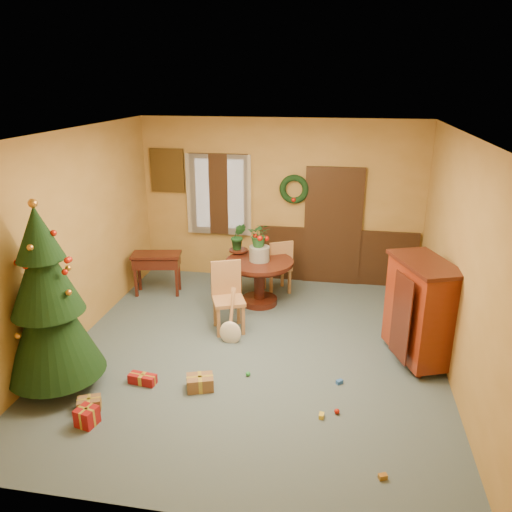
% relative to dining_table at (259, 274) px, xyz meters
% --- Properties ---
extents(room_envelope, '(5.50, 5.50, 5.50)m').
position_rel_dining_table_xyz_m(room_envelope, '(0.38, 1.15, 0.59)').
color(room_envelope, '#3B4C56').
rests_on(room_envelope, ground).
extents(dining_table, '(1.10, 1.10, 0.76)m').
position_rel_dining_table_xyz_m(dining_table, '(0.00, 0.00, 0.00)').
color(dining_table, black).
rests_on(dining_table, floor).
extents(urn, '(0.32, 0.32, 0.24)m').
position_rel_dining_table_xyz_m(urn, '(-0.00, 0.00, 0.35)').
color(urn, slate).
rests_on(urn, dining_table).
extents(centerpiece_plant, '(0.35, 0.31, 0.39)m').
position_rel_dining_table_xyz_m(centerpiece_plant, '(-0.00, 0.00, 0.66)').
color(centerpiece_plant, '#1E4C23').
rests_on(centerpiece_plant, urn).
extents(chair_near, '(0.58, 0.58, 1.02)m').
position_rel_dining_table_xyz_m(chair_near, '(-0.32, -0.92, 0.02)').
color(chair_near, '#A57542').
rests_on(chair_near, floor).
extents(chair_far, '(0.56, 0.56, 0.96)m').
position_rel_dining_table_xyz_m(chair_far, '(0.25, 0.49, -0.01)').
color(chair_far, '#A57542').
rests_on(chair_far, floor).
extents(guitar, '(0.40, 0.52, 0.71)m').
position_rel_dining_table_xyz_m(guitar, '(-0.19, -1.34, -0.16)').
color(guitar, beige).
rests_on(guitar, floor).
extents(plant_stand, '(0.32, 0.32, 0.81)m').
position_rel_dining_table_xyz_m(plant_stand, '(-0.41, 0.32, -0.02)').
color(plant_stand, black).
rests_on(plant_stand, floor).
extents(stand_plant, '(0.28, 0.24, 0.46)m').
position_rel_dining_table_xyz_m(stand_plant, '(-0.41, 0.32, 0.51)').
color(stand_plant, '#19471E').
rests_on(stand_plant, plant_stand).
extents(christmas_tree, '(1.12, 1.12, 2.31)m').
position_rel_dining_table_xyz_m(christmas_tree, '(-1.98, -2.74, 0.57)').
color(christmas_tree, '#382111').
rests_on(christmas_tree, floor).
extents(writing_desk, '(0.88, 0.55, 0.73)m').
position_rel_dining_table_xyz_m(writing_desk, '(-1.79, 0.12, 0.02)').
color(writing_desk, black).
rests_on(writing_desk, floor).
extents(sideboard, '(0.91, 1.21, 1.38)m').
position_rel_dining_table_xyz_m(sideboard, '(2.32, -1.36, 0.21)').
color(sideboard, '#531F09').
rests_on(sideboard, floor).
extents(gift_a, '(0.37, 0.32, 0.17)m').
position_rel_dining_table_xyz_m(gift_a, '(-0.30, -2.50, -0.45)').
color(gift_a, brown).
rests_on(gift_a, floor).
extents(gift_b, '(0.24, 0.24, 0.20)m').
position_rel_dining_table_xyz_m(gift_b, '(-1.31, -3.35, -0.43)').
color(gift_b, maroon).
rests_on(gift_b, floor).
extents(gift_c, '(0.30, 0.26, 0.14)m').
position_rel_dining_table_xyz_m(gift_c, '(-1.41, -3.09, -0.46)').
color(gift_c, brown).
rests_on(gift_c, floor).
extents(gift_d, '(0.35, 0.18, 0.12)m').
position_rel_dining_table_xyz_m(gift_d, '(-1.02, -2.51, -0.47)').
color(gift_d, maroon).
rests_on(gift_d, floor).
extents(toy_a, '(0.09, 0.09, 0.05)m').
position_rel_dining_table_xyz_m(toy_a, '(1.35, -2.11, -0.50)').
color(toy_a, '#2959B4').
rests_on(toy_a, floor).
extents(toy_b, '(0.06, 0.06, 0.06)m').
position_rel_dining_table_xyz_m(toy_b, '(0.22, -2.14, -0.50)').
color(toy_b, green).
rests_on(toy_b, floor).
extents(toy_c, '(0.06, 0.08, 0.05)m').
position_rel_dining_table_xyz_m(toy_c, '(1.16, -2.80, -0.50)').
color(toy_c, gold).
rests_on(toy_c, floor).
extents(toy_d, '(0.06, 0.06, 0.06)m').
position_rel_dining_table_xyz_m(toy_d, '(1.33, -2.70, -0.50)').
color(toy_d, red).
rests_on(toy_d, floor).
extents(toy_e, '(0.09, 0.08, 0.05)m').
position_rel_dining_table_xyz_m(toy_e, '(1.77, -3.60, -0.50)').
color(toy_e, orange).
rests_on(toy_e, floor).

